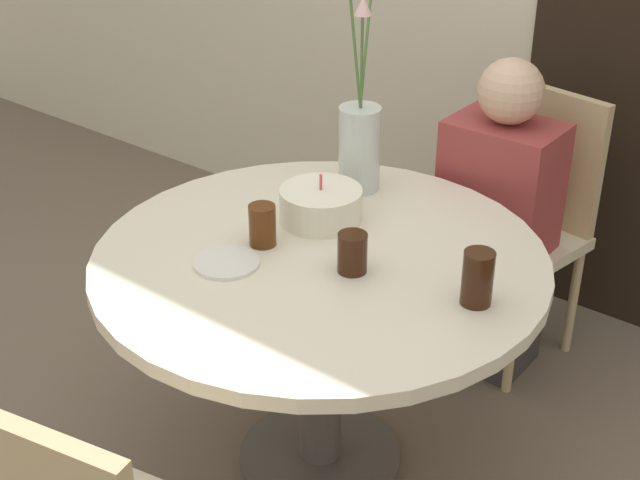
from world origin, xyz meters
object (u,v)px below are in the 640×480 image
object	(u,v)px
drink_glass_2	(352,253)
person_woman	(496,230)
flower_vase	(359,135)
drink_glass_1	(478,278)
side_plate	(227,263)
drink_glass_0	(262,225)
chair_far_back	(526,212)
birthday_cake	(321,205)

from	to	relation	value
drink_glass_2	person_woman	size ratio (longest dim) A/B	0.10
flower_vase	drink_glass_1	world-z (taller)	flower_vase
side_plate	person_woman	size ratio (longest dim) A/B	0.16
flower_vase	drink_glass_0	distance (m)	0.45
drink_glass_1	chair_far_back	bearing A→B (deg)	107.87
birthday_cake	person_woman	world-z (taller)	person_woman
chair_far_back	drink_glass_2	xyz separation A→B (m)	(-0.04, -0.93, 0.25)
birthday_cake	person_woman	distance (m)	0.70
flower_vase	person_woman	size ratio (longest dim) A/B	0.60
chair_far_back	birthday_cake	size ratio (longest dim) A/B	3.96
birthday_cake	drink_glass_1	xyz separation A→B (m)	(0.55, -0.11, 0.02)
birthday_cake	drink_glass_2	bearing A→B (deg)	-36.06
chair_far_back	drink_glass_2	bearing A→B (deg)	-82.66
drink_glass_2	side_plate	bearing A→B (deg)	-147.68
flower_vase	drink_glass_0	size ratio (longest dim) A/B	5.69
drink_glass_0	drink_glass_2	bearing A→B (deg)	7.26
flower_vase	drink_glass_1	distance (m)	0.69
side_plate	drink_glass_0	xyz separation A→B (m)	(0.00, 0.14, 0.05)
drink_glass_0	birthday_cake	bearing A→B (deg)	80.15
chair_far_back	side_plate	distance (m)	1.16
birthday_cake	drink_glass_0	distance (m)	0.21
birthday_cake	person_woman	xyz separation A→B (m)	(0.24, 0.61, -0.25)
flower_vase	drink_glass_1	size ratio (longest dim) A/B	4.72
drink_glass_1	person_woman	distance (m)	0.82
drink_glass_1	drink_glass_2	bearing A→B (deg)	-169.03
drink_glass_0	drink_glass_2	world-z (taller)	drink_glass_0
side_plate	drink_glass_2	distance (m)	0.32
chair_far_back	flower_vase	xyz separation A→B (m)	(-0.31, -0.53, 0.36)
chair_far_back	drink_glass_0	xyz separation A→B (m)	(-0.30, -0.97, 0.25)
chair_far_back	flower_vase	distance (m)	0.71
drink_glass_2	flower_vase	bearing A→B (deg)	124.19
flower_vase	drink_glass_2	size ratio (longest dim) A/B	6.18
person_woman	side_plate	bearing A→B (deg)	-106.46
chair_far_back	side_plate	xyz separation A→B (m)	(-0.31, -1.10, 0.20)
side_plate	drink_glass_0	bearing A→B (deg)	88.99
person_woman	drink_glass_0	bearing A→B (deg)	-108.90
side_plate	drink_glass_0	size ratio (longest dim) A/B	1.50
drink_glass_1	person_woman	bearing A→B (deg)	113.30
drink_glass_1	drink_glass_2	world-z (taller)	drink_glass_1
drink_glass_1	drink_glass_0	bearing A→B (deg)	-170.72
birthday_cake	flower_vase	size ratio (longest dim) A/B	0.36
birthday_cake	side_plate	world-z (taller)	birthday_cake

